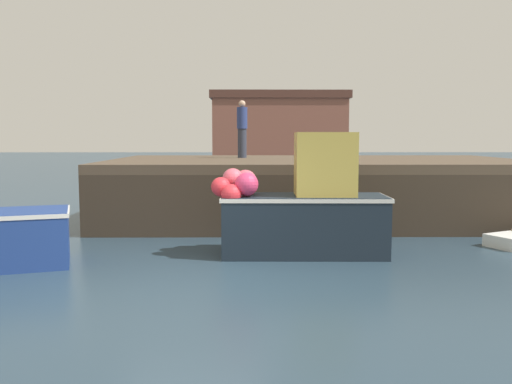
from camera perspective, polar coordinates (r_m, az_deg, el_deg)
ground at (r=9.57m, az=-6.94°, el=-9.51°), size 120.00×160.00×0.10m
pier at (r=16.24m, az=6.45°, el=2.29°), size 12.38×6.93×1.80m
fishing_boat_near_right at (r=11.37m, az=5.05°, el=-1.83°), size 3.65×1.34×2.56m
dockworker at (r=17.80m, az=-1.47°, el=6.63°), size 0.34×0.34×1.86m
warehouse at (r=37.77m, az=2.35°, el=6.19°), size 9.05×6.18×5.45m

